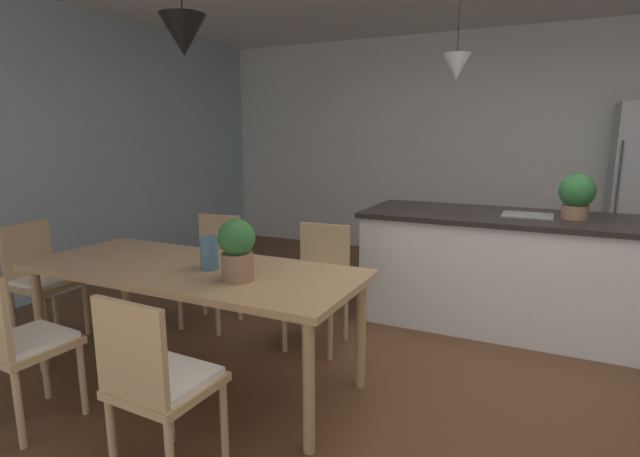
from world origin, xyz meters
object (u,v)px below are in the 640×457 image
(dining_table, at_px, (192,277))
(kitchen_island, at_px, (499,268))
(potted_plant_on_island, at_px, (577,195))
(chair_near_left, at_px, (17,341))
(potted_plant_on_table, at_px, (237,248))
(chair_near_right, at_px, (158,381))
(chair_window_end, at_px, (42,277))
(chair_far_left, at_px, (213,266))
(chair_far_right, at_px, (318,281))
(vase_on_dining_table, at_px, (209,253))

(dining_table, bearing_deg, kitchen_island, 47.71)
(kitchen_island, bearing_deg, dining_table, -132.29)
(kitchen_island, xyz_separation_m, potted_plant_on_island, (0.50, 0.00, 0.62))
(chair_near_left, distance_m, potted_plant_on_island, 3.68)
(dining_table, relative_size, potted_plant_on_table, 6.11)
(chair_near_left, relative_size, chair_near_right, 1.00)
(chair_window_end, relative_size, chair_near_left, 1.00)
(chair_near_right, height_order, potted_plant_on_island, potted_plant_on_island)
(potted_plant_on_island, bearing_deg, chair_far_left, -159.49)
(potted_plant_on_table, bearing_deg, chair_near_left, -142.35)
(chair_far_right, xyz_separation_m, potted_plant_on_island, (1.63, 0.96, 0.61))
(chair_near_right, bearing_deg, vase_on_dining_table, 112.79)
(dining_table, height_order, vase_on_dining_table, vase_on_dining_table)
(potted_plant_on_island, distance_m, potted_plant_on_table, 2.52)
(vase_on_dining_table, bearing_deg, chair_far_left, 127.52)
(dining_table, height_order, kitchen_island, kitchen_island)
(potted_plant_on_table, distance_m, vase_on_dining_table, 0.32)
(potted_plant_on_table, bearing_deg, kitchen_island, 57.63)
(potted_plant_on_table, bearing_deg, chair_window_end, 176.59)
(chair_far_right, relative_size, chair_near_left, 1.00)
(potted_plant_on_island, bearing_deg, chair_near_right, -122.50)
(chair_near_left, xyz_separation_m, vase_on_dining_table, (0.61, 0.80, 0.35))
(chair_far_right, distance_m, potted_plant_on_table, 1.01)
(chair_far_right, xyz_separation_m, chair_near_right, (0.00, -1.59, 0.00))
(chair_window_end, distance_m, kitchen_island, 3.49)
(chair_near_right, xyz_separation_m, potted_plant_on_table, (-0.05, 0.69, 0.43))
(kitchen_island, distance_m, vase_on_dining_table, 2.32)
(potted_plant_on_table, xyz_separation_m, vase_on_dining_table, (-0.28, 0.12, -0.08))
(chair_window_end, height_order, kitchen_island, kitchen_island)
(dining_table, distance_m, chair_far_left, 0.95)
(potted_plant_on_island, bearing_deg, chair_window_end, -153.38)
(chair_near_right, distance_m, potted_plant_on_island, 3.09)
(chair_near_left, bearing_deg, potted_plant_on_island, 44.83)
(chair_far_right, height_order, potted_plant_on_table, potted_plant_on_table)
(chair_far_left, bearing_deg, chair_window_end, -139.67)
(chair_window_end, relative_size, potted_plant_on_island, 2.61)
(chair_far_left, relative_size, vase_on_dining_table, 4.41)
(chair_far_right, relative_size, potted_plant_on_table, 2.54)
(dining_table, height_order, chair_far_left, chair_far_left)
(chair_far_left, xyz_separation_m, chair_near_left, (0.00, -1.59, 0.00))
(dining_table, height_order, chair_far_right, chair_far_right)
(chair_near_left, bearing_deg, chair_window_end, 139.86)
(chair_window_end, xyz_separation_m, potted_plant_on_island, (3.52, 1.76, 0.61))
(chair_far_left, xyz_separation_m, potted_plant_on_table, (0.89, -0.91, 0.43))
(chair_far_left, distance_m, chair_near_right, 1.85)
(kitchen_island, bearing_deg, potted_plant_on_table, -122.37)
(chair_near_right, relative_size, vase_on_dining_table, 4.41)
(chair_near_right, height_order, kitchen_island, kitchen_island)
(chair_near_right, bearing_deg, chair_far_right, 90.08)
(chair_far_right, height_order, kitchen_island, kitchen_island)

